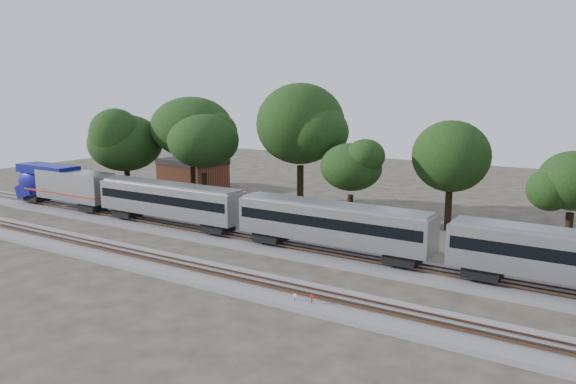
# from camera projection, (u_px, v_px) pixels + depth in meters

# --- Properties ---
(ground) EXTENTS (160.00, 160.00, 0.00)m
(ground) POSITION_uv_depth(u_px,v_px,m) (272.00, 271.00, 47.26)
(ground) COLOR #383328
(ground) RESTS_ON ground
(track_far) EXTENTS (160.00, 5.00, 0.73)m
(track_far) POSITION_uv_depth(u_px,v_px,m) (308.00, 252.00, 52.20)
(track_far) COLOR slate
(track_far) RESTS_ON ground
(track_near) EXTENTS (160.00, 5.00, 0.73)m
(track_near) POSITION_uv_depth(u_px,v_px,m) (243.00, 283.00, 43.91)
(track_near) COLOR slate
(track_near) RESTS_ON ground
(switch_stand_red) EXTENTS (0.34, 0.07, 1.07)m
(switch_stand_red) POSITION_uv_depth(u_px,v_px,m) (312.00, 300.00, 39.01)
(switch_stand_red) COLOR #512D19
(switch_stand_red) RESTS_ON ground
(switch_stand_white) EXTENTS (0.29, 0.05, 0.91)m
(switch_stand_white) POSITION_uv_depth(u_px,v_px,m) (295.00, 298.00, 39.59)
(switch_stand_white) COLOR #512D19
(switch_stand_white) RESTS_ON ground
(switch_lever) EXTENTS (0.56, 0.42, 0.30)m
(switch_lever) POSITION_uv_depth(u_px,v_px,m) (313.00, 311.00, 38.39)
(switch_lever) COLOR #512D19
(switch_lever) RESTS_ON ground
(brick_building) EXTENTS (10.32, 7.79, 4.65)m
(brick_building) POSITION_uv_depth(u_px,v_px,m) (193.00, 174.00, 86.95)
(brick_building) COLOR brown
(brick_building) RESTS_ON ground
(tree_0) EXTENTS (8.31, 8.31, 11.72)m
(tree_0) POSITION_uv_depth(u_px,v_px,m) (125.00, 143.00, 74.42)
(tree_0) COLOR black
(tree_0) RESTS_ON ground
(tree_1) EXTENTS (10.51, 10.51, 14.82)m
(tree_1) POSITION_uv_depth(u_px,v_px,m) (192.00, 127.00, 72.75)
(tree_1) COLOR black
(tree_1) RESTS_ON ground
(tree_2) EXTENTS (9.04, 9.04, 12.74)m
(tree_2) POSITION_uv_depth(u_px,v_px,m) (203.00, 141.00, 69.85)
(tree_2) COLOR black
(tree_2) RESTS_ON ground
(tree_3) EXTENTS (11.24, 11.24, 15.84)m
(tree_3) POSITION_uv_depth(u_px,v_px,m) (301.00, 124.00, 67.90)
(tree_3) COLOR black
(tree_3) RESTS_ON ground
(tree_4) EXTENTS (6.85, 6.85, 9.66)m
(tree_4) POSITION_uv_depth(u_px,v_px,m) (351.00, 167.00, 61.56)
(tree_4) COLOR black
(tree_4) RESTS_ON ground
(tree_5) EXTENTS (8.24, 8.24, 11.61)m
(tree_5) POSITION_uv_depth(u_px,v_px,m) (451.00, 156.00, 59.88)
(tree_5) COLOR black
(tree_5) RESTS_ON ground
(tree_6) EXTENTS (6.79, 6.79, 9.58)m
(tree_6) POSITION_uv_depth(u_px,v_px,m) (573.00, 181.00, 52.59)
(tree_6) COLOR black
(tree_6) RESTS_ON ground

